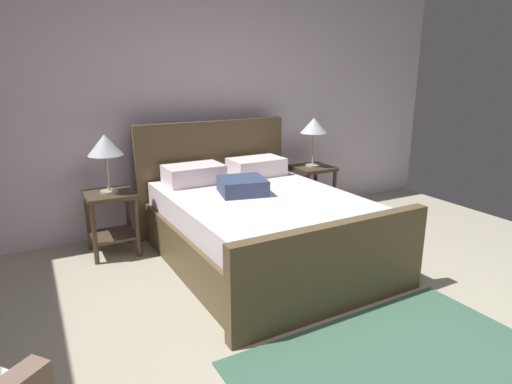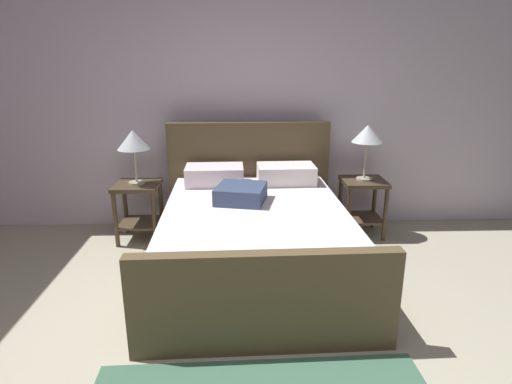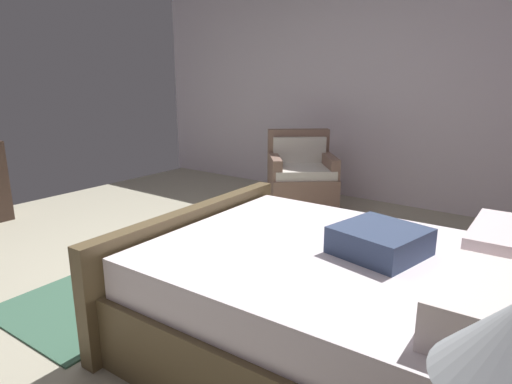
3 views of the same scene
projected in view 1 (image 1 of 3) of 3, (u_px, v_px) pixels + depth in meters
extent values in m
cube|color=#B0AA92|center=(382.00, 362.00, 2.63)|extent=(6.27, 5.72, 0.02)
cube|color=silver|center=(201.00, 99.00, 4.74)|extent=(6.39, 0.12, 2.78)
cube|color=brown|center=(261.00, 240.00, 3.97)|extent=(1.62, 2.03, 0.40)
cube|color=brown|center=(213.00, 175.00, 4.74)|extent=(1.69, 0.15, 1.18)
cube|color=brown|center=(335.00, 269.00, 3.06)|extent=(1.69, 0.15, 0.69)
cube|color=white|center=(261.00, 207.00, 3.89)|extent=(1.54, 1.96, 0.22)
cube|color=white|center=(194.00, 174.00, 4.27)|extent=(0.57, 0.38, 0.18)
cube|color=white|center=(256.00, 167.00, 4.60)|extent=(0.57, 0.38, 0.18)
cube|color=#374667|center=(242.00, 186.00, 3.91)|extent=(0.48, 0.48, 0.14)
cube|color=#473726|center=(312.00, 168.00, 5.14)|extent=(0.44, 0.44, 0.04)
cube|color=#473726|center=(311.00, 200.00, 5.25)|extent=(0.40, 0.40, 0.02)
cylinder|color=#473726|center=(307.00, 199.00, 4.97)|extent=(0.04, 0.04, 0.56)
cylinder|color=#473726|center=(334.00, 194.00, 5.14)|extent=(0.04, 0.04, 0.56)
cylinder|color=#473726|center=(290.00, 191.00, 5.29)|extent=(0.04, 0.04, 0.56)
cylinder|color=#473726|center=(315.00, 187.00, 5.47)|extent=(0.04, 0.04, 0.56)
cylinder|color=#B7B293|center=(312.00, 166.00, 5.13)|extent=(0.16, 0.16, 0.02)
cylinder|color=#B7B293|center=(313.00, 149.00, 5.08)|extent=(0.02, 0.02, 0.37)
cone|color=silver|center=(314.00, 125.00, 5.00)|extent=(0.31, 0.31, 0.18)
cube|color=#473726|center=(110.00, 195.00, 4.04)|extent=(0.44, 0.44, 0.04)
cube|color=#473726|center=(113.00, 235.00, 4.14)|extent=(0.40, 0.40, 0.02)
cylinder|color=#473726|center=(94.00, 235.00, 3.87)|extent=(0.04, 0.04, 0.56)
cylinder|color=#473726|center=(137.00, 228.00, 4.04)|extent=(0.04, 0.04, 0.56)
cylinder|color=#473726|center=(88.00, 222.00, 4.19)|extent=(0.04, 0.04, 0.56)
cylinder|color=#473726|center=(129.00, 216.00, 4.36)|extent=(0.04, 0.04, 0.56)
cylinder|color=#B7B293|center=(109.00, 191.00, 4.03)|extent=(0.16, 0.16, 0.02)
cylinder|color=#B7B293|center=(108.00, 173.00, 3.98)|extent=(0.02, 0.02, 0.33)
cone|color=silver|center=(105.00, 145.00, 3.91)|extent=(0.32, 0.32, 0.19)
cube|color=#3F6851|center=(390.00, 359.00, 2.63)|extent=(1.93, 1.05, 0.01)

